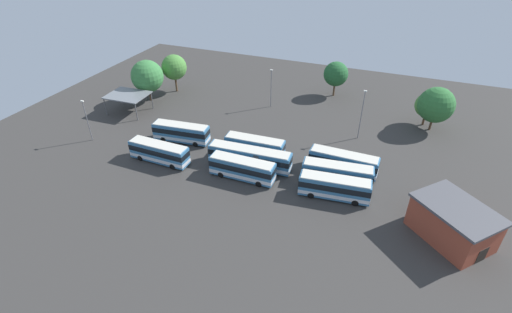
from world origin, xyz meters
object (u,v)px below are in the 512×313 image
(bus_row2_slot0, at_px, (181,132))
(tree_west_edge, at_px, (436,105))
(bus_row1_slot2, at_px, (242,168))
(bus_row1_slot1, at_px, (250,157))
(tree_north_edge, at_px, (147,76))
(lamp_post_by_building, at_px, (271,87))
(lamp_post_far_corner, at_px, (87,119))
(bus_row0_slot2, at_px, (334,187))
(tree_northwest, at_px, (174,67))
(tree_east_edge, at_px, (428,105))
(bus_row0_slot0, at_px, (343,162))
(bus_row1_slot0, at_px, (255,146))
(bus_row2_slot2, at_px, (159,152))
(tree_northeast, at_px, (336,74))
(depot_building, at_px, (453,223))
(lamp_post_near_entrance, at_px, (362,113))
(maintenance_shelter, at_px, (127,95))
(bus_row0_slot1, at_px, (337,174))

(bus_row2_slot0, bearing_deg, tree_west_edge, -153.04)
(bus_row1_slot2, bearing_deg, tree_west_edge, -134.49)
(bus_row1_slot1, distance_m, tree_north_edge, 34.88)
(lamp_post_by_building, bearing_deg, bus_row1_slot2, 100.08)
(tree_west_edge, bearing_deg, lamp_post_far_corner, 25.28)
(bus_row0_slot2, relative_size, tree_northwest, 1.22)
(tree_northwest, relative_size, tree_east_edge, 1.31)
(bus_row0_slot0, bearing_deg, bus_row1_slot0, 2.96)
(lamp_post_by_building, bearing_deg, bus_row0_slot0, 135.73)
(bus_row0_slot2, bearing_deg, bus_row1_slot2, 2.28)
(bus_row1_slot1, distance_m, bus_row2_slot0, 15.16)
(bus_row0_slot2, distance_m, lamp_post_by_building, 32.16)
(bus_row1_slot0, bearing_deg, tree_west_edge, -143.07)
(tree_northwest, xyz_separation_m, tree_west_edge, (-55.67, -2.05, -0.59))
(bus_row2_slot2, height_order, tree_northeast, tree_northeast)
(depot_building, xyz_separation_m, lamp_post_near_entrance, (15.08, -21.63, 2.66))
(tree_northwest, bearing_deg, bus_row1_slot2, 137.22)
(lamp_post_by_building, xyz_separation_m, tree_east_edge, (-30.95, -3.38, -0.37))
(tree_west_edge, bearing_deg, bus_row0_slot0, 57.27)
(bus_row1_slot1, xyz_separation_m, bus_row2_slot2, (14.77, 4.18, -0.00))
(bus_row0_slot2, xyz_separation_m, maintenance_shelter, (45.98, -12.44, 1.87))
(bus_row1_slot0, height_order, tree_east_edge, tree_east_edge)
(bus_row2_slot2, height_order, lamp_post_by_building, lamp_post_by_building)
(maintenance_shelter, bearing_deg, bus_row0_slot0, 173.32)
(depot_building, bearing_deg, tree_northeast, -59.21)
(bus_row1_slot0, height_order, tree_north_edge, tree_north_edge)
(bus_row0_slot1, distance_m, tree_northwest, 47.79)
(bus_row0_slot0, height_order, tree_east_edge, tree_east_edge)
(bus_row1_slot2, distance_m, bus_row2_slot2, 14.88)
(tree_northeast, bearing_deg, tree_north_edge, 25.19)
(bus_row2_slot2, xyz_separation_m, tree_north_edge, (15.96, -20.24, 3.82))
(bus_row0_slot1, distance_m, bus_row2_slot2, 29.43)
(bus_row1_slot1, distance_m, lamp_post_far_corner, 30.77)
(maintenance_shelter, distance_m, lamp_post_near_entrance, 47.06)
(bus_row1_slot1, height_order, bus_row2_slot0, same)
(tree_northeast, relative_size, tree_west_edge, 0.92)
(bus_row1_slot2, bearing_deg, tree_north_edge, -32.29)
(lamp_post_far_corner, bearing_deg, maintenance_shelter, -85.96)
(tree_north_edge, relative_size, tree_east_edge, 1.37)
(maintenance_shelter, distance_m, tree_northwest, 13.60)
(bus_row2_slot2, height_order, lamp_post_far_corner, lamp_post_far_corner)
(bus_row1_slot0, xyz_separation_m, tree_north_edge, (30.17, -12.61, 3.82))
(lamp_post_near_entrance, relative_size, lamp_post_far_corner, 1.20)
(bus_row0_slot2, relative_size, bus_row1_slot1, 0.76)
(bus_row0_slot1, bearing_deg, tree_northeast, -77.40)
(bus_row0_slot1, distance_m, bus_row1_slot0, 15.07)
(bus_row0_slot0, bearing_deg, bus_row1_slot2, 27.88)
(tree_northeast, xyz_separation_m, tree_east_edge, (-19.51, 7.50, -0.94))
(bus_row2_slot0, distance_m, tree_west_edge, 47.82)
(lamp_post_far_corner, bearing_deg, tree_northwest, -95.65)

